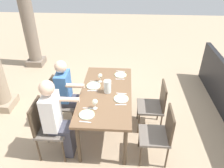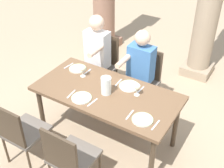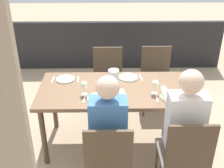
# 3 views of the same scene
# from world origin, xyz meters

# --- Properties ---
(ground_plane) EXTENTS (16.00, 16.00, 0.00)m
(ground_plane) POSITION_xyz_m (0.00, 0.00, 0.00)
(ground_plane) COLOR tan
(dining_table) EXTENTS (1.72, 0.84, 0.77)m
(dining_table) POSITION_xyz_m (0.00, 0.00, 0.70)
(dining_table) COLOR brown
(dining_table) RESTS_ON ground
(chair_west_north) EXTENTS (0.44, 0.44, 0.96)m
(chair_west_north) POSITION_xyz_m (-0.62, 0.84, 0.55)
(chair_west_north) COLOR #6A6158
(chair_west_north) RESTS_ON ground
(chair_west_south) EXTENTS (0.44, 0.44, 0.91)m
(chair_west_south) POSITION_xyz_m (-0.62, -0.84, 0.52)
(chair_west_south) COLOR #6A6158
(chair_west_south) RESTS_ON ground
(chair_mid_north) EXTENTS (0.44, 0.44, 0.91)m
(chair_mid_north) POSITION_xyz_m (0.08, 0.84, 0.52)
(chair_mid_north) COLOR #6A6158
(chair_mid_north) RESTS_ON ground
(chair_mid_south) EXTENTS (0.44, 0.44, 0.90)m
(chair_mid_south) POSITION_xyz_m (0.08, -0.84, 0.52)
(chair_mid_south) COLOR #6A6158
(chair_mid_south) RESTS_ON ground
(diner_woman_green) EXTENTS (0.35, 0.49, 1.29)m
(diner_woman_green) POSITION_xyz_m (0.08, 0.67, 0.69)
(diner_woman_green) COLOR #3F3F4C
(diner_woman_green) RESTS_ON ground
(diner_man_white) EXTENTS (0.35, 0.50, 1.34)m
(diner_man_white) POSITION_xyz_m (-0.61, 0.67, 0.72)
(diner_man_white) COLOR #3F3F4C
(diner_man_white) RESTS_ON ground
(patio_railing) EXTENTS (4.12, 0.10, 0.90)m
(patio_railing) POSITION_xyz_m (0.00, -2.26, 0.45)
(patio_railing) COLOR black
(patio_railing) RESTS_ON ground
(plate_0) EXTENTS (0.23, 0.23, 0.02)m
(plate_0) POSITION_xyz_m (-0.59, 0.22, 0.78)
(plate_0) COLOR white
(plate_0) RESTS_ON dining_table
(wine_glass_0) EXTENTS (0.08, 0.08, 0.16)m
(wine_glass_0) POSITION_xyz_m (-0.43, 0.12, 0.89)
(wine_glass_0) COLOR white
(wine_glass_0) RESTS_ON dining_table
(fork_0) EXTENTS (0.03, 0.17, 0.01)m
(fork_0) POSITION_xyz_m (-0.74, 0.22, 0.78)
(fork_0) COLOR silver
(fork_0) RESTS_ON dining_table
(spoon_0) EXTENTS (0.02, 0.17, 0.01)m
(spoon_0) POSITION_xyz_m (-0.44, 0.22, 0.78)
(spoon_0) COLOR silver
(spoon_0) RESTS_ON dining_table
(plate_1) EXTENTS (0.23, 0.23, 0.02)m
(plate_1) POSITION_xyz_m (-0.17, -0.26, 0.78)
(plate_1) COLOR white
(plate_1) RESTS_ON dining_table
(fork_1) EXTENTS (0.03, 0.17, 0.01)m
(fork_1) POSITION_xyz_m (-0.32, -0.26, 0.78)
(fork_1) COLOR silver
(fork_1) RESTS_ON dining_table
(spoon_1) EXTENTS (0.03, 0.17, 0.01)m
(spoon_1) POSITION_xyz_m (-0.02, -0.26, 0.78)
(spoon_1) COLOR silver
(spoon_1) RESTS_ON dining_table
(plate_2) EXTENTS (0.25, 0.25, 0.02)m
(plate_2) POSITION_xyz_m (0.18, 0.23, 0.78)
(plate_2) COLOR white
(plate_2) RESTS_ON dining_table
(wine_glass_2) EXTENTS (0.08, 0.08, 0.16)m
(wine_glass_2) POSITION_xyz_m (0.33, 0.13, 0.89)
(wine_glass_2) COLOR white
(wine_glass_2) RESTS_ON dining_table
(fork_2) EXTENTS (0.03, 0.17, 0.01)m
(fork_2) POSITION_xyz_m (0.03, 0.23, 0.78)
(fork_2) COLOR silver
(fork_2) RESTS_ON dining_table
(spoon_2) EXTENTS (0.03, 0.17, 0.01)m
(spoon_2) POSITION_xyz_m (0.33, 0.23, 0.78)
(spoon_2) COLOR silver
(spoon_2) RESTS_ON dining_table
(plate_3) EXTENTS (0.23, 0.23, 0.02)m
(plate_3) POSITION_xyz_m (0.58, -0.22, 0.78)
(plate_3) COLOR white
(plate_3) RESTS_ON dining_table
(fork_3) EXTENTS (0.02, 0.17, 0.01)m
(fork_3) POSITION_xyz_m (0.43, -0.22, 0.78)
(fork_3) COLOR silver
(fork_3) RESTS_ON dining_table
(spoon_3) EXTENTS (0.02, 0.17, 0.01)m
(spoon_3) POSITION_xyz_m (0.73, -0.22, 0.78)
(spoon_3) COLOR silver
(spoon_3) RESTS_ON dining_table
(water_pitcher) EXTENTS (0.12, 0.12, 0.22)m
(water_pitcher) POSITION_xyz_m (0.01, -0.03, 0.87)
(water_pitcher) COLOR white
(water_pitcher) RESTS_ON dining_table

